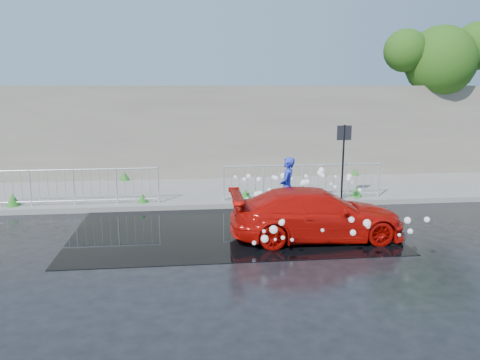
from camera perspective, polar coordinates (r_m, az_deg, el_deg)
The scene contains 13 objects.
ground at distance 11.42m, azimuth -3.23°, elevation -7.42°, with size 90.00×90.00×0.00m, color black.
pavement at distance 16.20m, azimuth -4.20°, elevation -1.39°, with size 30.00×4.00×0.15m, color slate.
curb at distance 14.26m, azimuth -3.89°, elevation -3.18°, with size 30.00×0.25×0.16m, color slate.
retaining_wall at distance 18.07m, azimuth -4.55°, elevation 5.83°, with size 30.00×0.60×3.50m, color #655F55.
puddle at distance 12.39m, azimuth -1.16°, elevation -5.82°, with size 8.00×5.00×0.01m, color black.
sign_post at distance 14.80m, azimuth 12.50°, elevation 3.61°, with size 0.45×0.06×2.50m.
tree at distance 20.85m, azimuth 23.54°, elevation 13.51°, with size 4.79×2.80×6.15m.
railing_left at distance 14.85m, azimuth -19.60°, elevation -0.65°, with size 5.05×0.05×1.10m.
railing_right at distance 14.87m, azimuth 7.64°, elevation -0.05°, with size 5.05×0.05×1.10m.
weeds at distance 15.59m, azimuth -5.45°, elevation -1.03°, with size 12.17×3.93×0.39m.
water_spray at distance 12.79m, azimuth 7.83°, elevation -1.85°, with size 3.62×5.82×1.02m.
red_car at distance 11.57m, azimuth 9.32°, elevation -4.11°, with size 1.72×4.23×1.23m, color #B40C07.
person at distance 13.34m, azimuth 5.77°, elevation -0.85°, with size 0.62×0.41×1.70m, color #2733C3.
Camera 1 is at (-0.55, -10.77, 3.73)m, focal length 35.00 mm.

